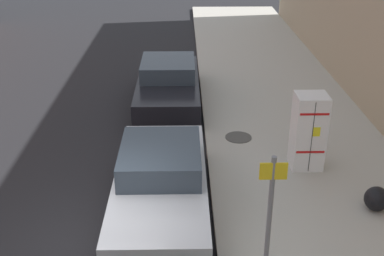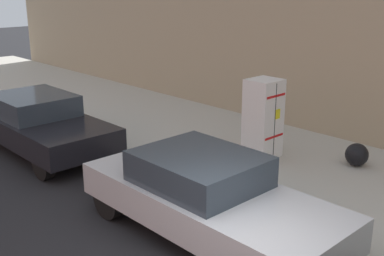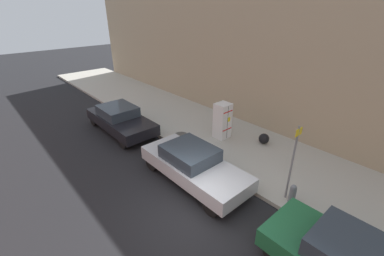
# 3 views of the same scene
# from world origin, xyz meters

# --- Properties ---
(ground_plane) EXTENTS (80.00, 80.00, 0.00)m
(ground_plane) POSITION_xyz_m (0.00, 0.00, 0.00)
(ground_plane) COLOR black
(sidewalk_slab) EXTENTS (4.74, 44.00, 0.15)m
(sidewalk_slab) POSITION_xyz_m (-4.56, 0.00, 0.08)
(sidewalk_slab) COLOR #B2ADA0
(sidewalk_slab) RESTS_ON ground
(building_facade_near) EXTENTS (2.14, 39.60, 7.70)m
(building_facade_near) POSITION_xyz_m (-8.00, 0.00, 3.85)
(building_facade_near) COLOR tan
(building_facade_near) RESTS_ON ground
(discarded_refrigerator) EXTENTS (0.71, 0.67, 1.79)m
(discarded_refrigerator) POSITION_xyz_m (-4.47, -2.96, 1.05)
(discarded_refrigerator) COLOR white
(discarded_refrigerator) RESTS_ON sidewalk_slab
(manhole_cover) EXTENTS (0.70, 0.70, 0.02)m
(manhole_cover) POSITION_xyz_m (-3.06, -4.48, 0.16)
(manhole_cover) COLOR #47443F
(manhole_cover) RESTS_ON sidewalk_slab
(street_sign_post) EXTENTS (0.36, 0.07, 2.75)m
(street_sign_post) POSITION_xyz_m (-2.75, 1.60, 1.68)
(street_sign_post) COLOR slate
(street_sign_post) RESTS_ON sidewalk_slab
(fire_hydrant) EXTENTS (0.22, 0.22, 0.71)m
(fire_hydrant) POSITION_xyz_m (-2.68, 1.85, 0.51)
(fire_hydrant) COLOR slate
(fire_hydrant) RESTS_ON sidewalk_slab
(trash_bag) EXTENTS (0.50, 0.50, 0.50)m
(trash_bag) POSITION_xyz_m (-5.48, -1.15, 0.40)
(trash_bag) COLOR black
(trash_bag) RESTS_ON sidewalk_slab
(parked_sedan_dark) EXTENTS (1.87, 4.62, 1.38)m
(parked_sedan_dark) POSITION_xyz_m (-1.14, -7.26, 0.71)
(parked_sedan_dark) COLOR black
(parked_sedan_dark) RESTS_ON ground
(parked_sedan_silver) EXTENTS (1.82, 4.58, 1.39)m
(parked_sedan_silver) POSITION_xyz_m (-1.14, -1.43, 0.72)
(parked_sedan_silver) COLOR silver
(parked_sedan_silver) RESTS_ON ground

